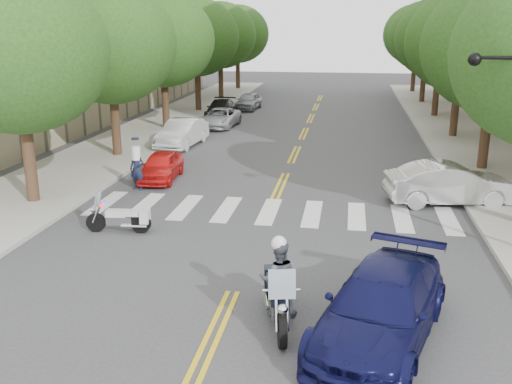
% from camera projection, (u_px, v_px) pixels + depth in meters
% --- Properties ---
extents(ground, '(140.00, 140.00, 0.00)m').
position_uv_depth(ground, '(233.00, 292.00, 14.27)').
color(ground, '#38383A').
rests_on(ground, ground).
extents(sidewalk_left, '(5.00, 60.00, 0.15)m').
position_uv_depth(sidewalk_left, '(156.00, 128.00, 36.55)').
color(sidewalk_left, '#9E9991').
rests_on(sidewalk_left, ground).
extents(sidewalk_right, '(5.00, 60.00, 0.15)m').
position_uv_depth(sidewalk_right, '(465.00, 137.00, 33.62)').
color(sidewalk_right, '#9E9991').
rests_on(sidewalk_right, ground).
extents(tree_l_0, '(6.40, 6.40, 8.45)m').
position_uv_depth(tree_l_0, '(17.00, 51.00, 19.75)').
color(tree_l_0, '#382316').
rests_on(tree_l_0, ground).
extents(tree_l_1, '(6.40, 6.40, 8.45)m').
position_uv_depth(tree_l_1, '(110.00, 44.00, 27.32)').
color(tree_l_1, '#382316').
rests_on(tree_l_1, ground).
extents(tree_l_2, '(6.40, 6.40, 8.45)m').
position_uv_depth(tree_l_2, '(163.00, 40.00, 34.90)').
color(tree_l_2, '#382316').
rests_on(tree_l_2, ground).
extents(tree_l_3, '(6.40, 6.40, 8.45)m').
position_uv_depth(tree_l_3, '(197.00, 37.00, 42.48)').
color(tree_l_3, '#382316').
rests_on(tree_l_3, ground).
extents(tree_l_4, '(6.40, 6.40, 8.45)m').
position_uv_depth(tree_l_4, '(220.00, 35.00, 50.05)').
color(tree_l_4, '#382316').
rests_on(tree_l_4, ground).
extents(tree_l_5, '(6.40, 6.40, 8.45)m').
position_uv_depth(tree_l_5, '(238.00, 34.00, 57.63)').
color(tree_l_5, '#382316').
rests_on(tree_l_5, ground).
extents(tree_r_1, '(6.40, 6.40, 8.45)m').
position_uv_depth(tree_r_1, '(495.00, 46.00, 24.61)').
color(tree_r_1, '#382316').
rests_on(tree_r_1, ground).
extents(tree_r_2, '(6.40, 6.40, 8.45)m').
position_uv_depth(tree_r_2, '(462.00, 41.00, 32.19)').
color(tree_r_2, '#382316').
rests_on(tree_r_2, ground).
extents(tree_r_3, '(6.40, 6.40, 8.45)m').
position_uv_depth(tree_r_3, '(441.00, 38.00, 39.76)').
color(tree_r_3, '#382316').
rests_on(tree_r_3, ground).
extents(tree_r_4, '(6.40, 6.40, 8.45)m').
position_uv_depth(tree_r_4, '(427.00, 36.00, 47.34)').
color(tree_r_4, '#382316').
rests_on(tree_r_4, ground).
extents(tree_r_5, '(6.40, 6.40, 8.45)m').
position_uv_depth(tree_r_5, '(417.00, 35.00, 54.92)').
color(tree_r_5, '#382316').
rests_on(tree_r_5, ground).
extents(motorcycle_police, '(0.98, 2.54, 2.09)m').
position_uv_depth(motorcycle_police, '(278.00, 284.00, 12.57)').
color(motorcycle_police, black).
rests_on(motorcycle_police, ground).
extents(motorcycle_parked, '(2.11, 0.59, 1.36)m').
position_uv_depth(motorcycle_parked, '(124.00, 218.00, 18.25)').
color(motorcycle_parked, black).
rests_on(motorcycle_parked, ground).
extents(officer_standing, '(0.70, 0.53, 1.71)m').
position_uv_depth(officer_standing, '(137.00, 169.00, 22.95)').
color(officer_standing, '#161C33').
rests_on(officer_standing, ground).
extents(convertible, '(4.92, 2.42, 1.55)m').
position_uv_depth(convertible, '(450.00, 184.00, 21.10)').
color(convertible, silver).
rests_on(convertible, ground).
extents(sedan_blue, '(3.56, 5.58, 1.51)m').
position_uv_depth(sedan_blue, '(381.00, 307.00, 11.91)').
color(sedan_blue, '#0E0F3B').
rests_on(sedan_blue, ground).
extents(parked_car_a, '(1.66, 3.64, 1.21)m').
position_uv_depth(parked_car_a, '(161.00, 166.00, 24.49)').
color(parked_car_a, red).
rests_on(parked_car_a, ground).
extents(parked_car_b, '(1.98, 4.64, 1.49)m').
position_uv_depth(parked_car_b, '(182.00, 133.00, 31.23)').
color(parked_car_b, silver).
rests_on(parked_car_b, ground).
extents(parked_car_c, '(2.23, 4.44, 1.21)m').
position_uv_depth(parked_car_c, '(220.00, 118.00, 37.22)').
color(parked_car_c, '#ADAEB5').
rests_on(parked_car_c, ground).
extents(parked_car_d, '(2.20, 4.76, 1.35)m').
position_uv_depth(parked_car_d, '(221.00, 109.00, 40.46)').
color(parked_car_d, black).
rests_on(parked_car_d, ground).
extents(parked_car_e, '(1.85, 4.01, 1.33)m').
position_uv_depth(parked_car_e, '(248.00, 101.00, 45.01)').
color(parked_car_e, '#939498').
rests_on(parked_car_e, ground).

